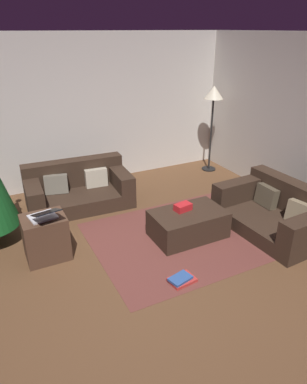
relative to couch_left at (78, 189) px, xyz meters
name	(u,v)px	position (x,y,z in m)	size (l,w,h in m)	color
ground_plane	(140,280)	(0.07, -2.24, -0.27)	(6.40, 6.40, 0.00)	brown
rear_partition	(62,114)	(0.07, 0.90, 1.03)	(6.40, 0.12, 2.60)	beige
couch_left	(78,189)	(0.00, 0.00, 0.00)	(1.67, 0.98, 0.68)	#332319
couch_right	(277,212)	(2.33, -2.05, -0.01)	(1.06, 1.57, 0.66)	#332319
ottoman	(188,224)	(1.07, -1.66, -0.08)	(1.00, 0.62, 0.37)	#332319
gift_box	(183,207)	(1.03, -1.58, 0.16)	(0.23, 0.14, 0.10)	red
tv_remote	(186,207)	(1.10, -1.54, 0.12)	(0.05, 0.16, 0.02)	black
side_table	(46,237)	(-0.77, -1.28, 0.02)	(0.52, 0.44, 0.57)	#4C3323
laptop	(44,215)	(-0.76, -1.35, 0.36)	(0.37, 0.46, 0.19)	silver
book_stack	(181,279)	(0.49, -2.48, -0.23)	(0.33, 0.25, 0.07)	#B7332D
corner_lamp	(213,99)	(2.81, 0.31, 1.15)	(0.36, 0.36, 1.67)	black
area_rug	(187,235)	(1.07, -1.66, -0.26)	(2.60, 2.00, 0.01)	brown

